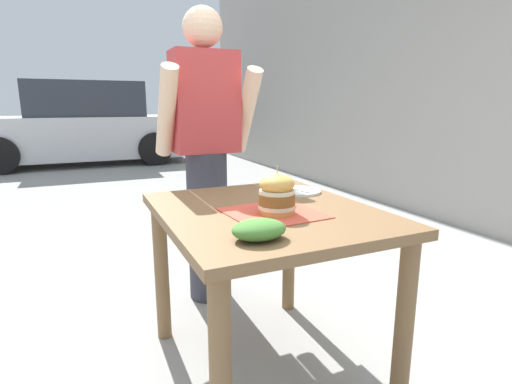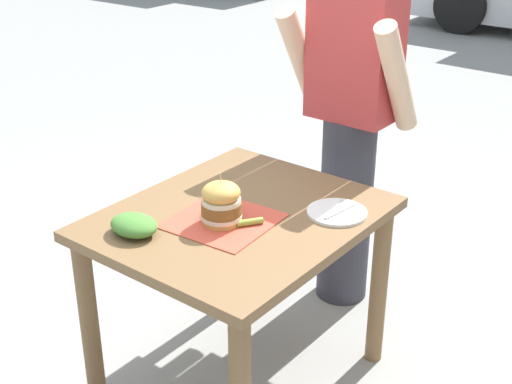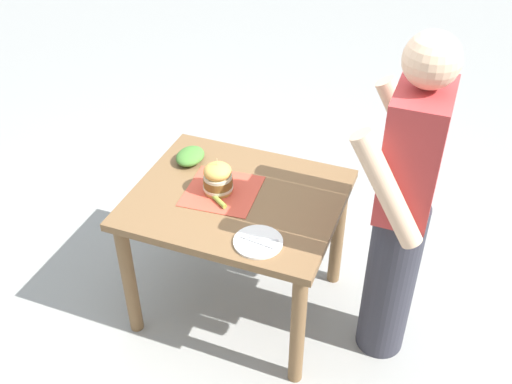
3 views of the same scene
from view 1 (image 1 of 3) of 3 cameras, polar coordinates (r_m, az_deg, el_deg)
ground_plane at (r=1.98m, az=1.30°, el=-23.77°), size 80.00×80.00×0.00m
patio_table at (r=1.69m, az=1.41°, el=-6.58°), size 0.84×1.01×0.75m
serving_paper at (r=1.58m, az=2.44°, el=-3.01°), size 0.37×0.37×0.00m
sandwich at (r=1.55m, az=3.08°, el=-0.30°), size 0.15×0.15×0.19m
pickle_spear at (r=1.65m, az=5.04°, el=-1.91°), size 0.07×0.09×0.02m
side_plate_with_forks at (r=1.97m, az=6.07°, el=0.15°), size 0.22×0.22×0.02m
side_salad at (r=1.27m, az=0.43°, el=-5.37°), size 0.18×0.14×0.07m
diner_across_table at (r=2.34m, az=-7.12°, el=5.33°), size 0.55×0.35×1.69m
parked_car_near_curb at (r=8.76m, az=-23.65°, el=8.45°), size 4.20×1.84×1.60m
parked_car_far_end at (r=10.37m, az=9.72°, el=9.75°), size 4.25×1.94×1.60m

